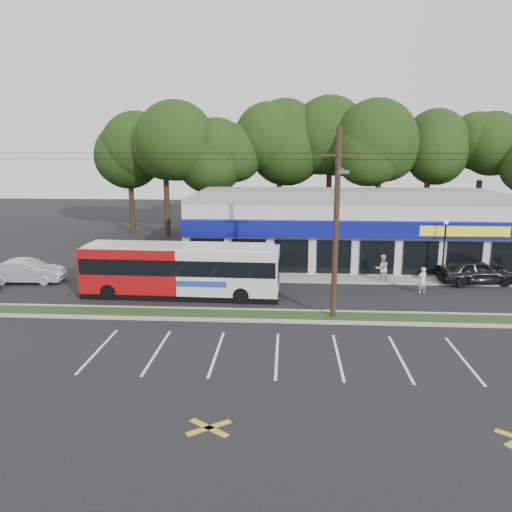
{
  "coord_description": "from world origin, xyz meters",
  "views": [
    {
      "loc": [
        0.48,
        -24.65,
        9.08
      ],
      "look_at": [
        -1.4,
        5.0,
        2.48
      ],
      "focal_mm": 35.0,
      "sensor_mm": 36.0,
      "label": 1
    }
  ],
  "objects_px": {
    "metrobus": "(181,269)",
    "car_silver": "(27,271)",
    "car_dark": "(476,271)",
    "lamp_post": "(444,243)",
    "pedestrian_a": "(422,280)",
    "pedestrian_b": "(382,269)",
    "utility_pole": "(333,219)"
  },
  "relations": [
    {
      "from": "metrobus",
      "to": "pedestrian_b",
      "type": "bearing_deg",
      "value": 18.88
    },
    {
      "from": "car_dark",
      "to": "metrobus",
      "type": "bearing_deg",
      "value": 94.54
    },
    {
      "from": "lamp_post",
      "to": "pedestrian_b",
      "type": "xyz_separation_m",
      "value": [
        -4.08,
        -0.3,
        -1.71
      ]
    },
    {
      "from": "car_dark",
      "to": "pedestrian_b",
      "type": "xyz_separation_m",
      "value": [
        -6.21,
        0.0,
        0.1
      ]
    },
    {
      "from": "lamp_post",
      "to": "car_silver",
      "type": "distance_m",
      "value": 28.13
    },
    {
      "from": "metrobus",
      "to": "car_silver",
      "type": "relative_size",
      "value": 2.5
    },
    {
      "from": "lamp_post",
      "to": "metrobus",
      "type": "bearing_deg",
      "value": -165.77
    },
    {
      "from": "utility_pole",
      "to": "lamp_post",
      "type": "distance_m",
      "value": 11.67
    },
    {
      "from": "car_dark",
      "to": "car_silver",
      "type": "relative_size",
      "value": 1.03
    },
    {
      "from": "utility_pole",
      "to": "car_silver",
      "type": "relative_size",
      "value": 10.33
    },
    {
      "from": "car_silver",
      "to": "lamp_post",
      "type": "bearing_deg",
      "value": -91.02
    },
    {
      "from": "metrobus",
      "to": "car_dark",
      "type": "xyz_separation_m",
      "value": [
        19.09,
        4.0,
        -0.86
      ]
    },
    {
      "from": "car_dark",
      "to": "pedestrian_b",
      "type": "bearing_deg",
      "value": 82.71
    },
    {
      "from": "car_dark",
      "to": "pedestrian_a",
      "type": "distance_m",
      "value": 4.86
    },
    {
      "from": "car_dark",
      "to": "pedestrian_a",
      "type": "relative_size",
      "value": 2.96
    },
    {
      "from": "lamp_post",
      "to": "pedestrian_b",
      "type": "height_order",
      "value": "lamp_post"
    },
    {
      "from": "lamp_post",
      "to": "pedestrian_a",
      "type": "relative_size",
      "value": 2.51
    },
    {
      "from": "utility_pole",
      "to": "pedestrian_a",
      "type": "height_order",
      "value": "utility_pole"
    },
    {
      "from": "car_dark",
      "to": "pedestrian_b",
      "type": "relative_size",
      "value": 2.62
    },
    {
      "from": "lamp_post",
      "to": "pedestrian_a",
      "type": "distance_m",
      "value": 3.92
    },
    {
      "from": "car_dark",
      "to": "car_silver",
      "type": "xyz_separation_m",
      "value": [
        -30.12,
        -1.64,
        -0.05
      ]
    },
    {
      "from": "metrobus",
      "to": "car_silver",
      "type": "xyz_separation_m",
      "value": [
        -11.04,
        2.36,
        -0.91
      ]
    },
    {
      "from": "metrobus",
      "to": "pedestrian_a",
      "type": "height_order",
      "value": "metrobus"
    },
    {
      "from": "metrobus",
      "to": "car_silver",
      "type": "distance_m",
      "value": 11.32
    },
    {
      "from": "lamp_post",
      "to": "car_dark",
      "type": "relative_size",
      "value": 0.85
    },
    {
      "from": "car_silver",
      "to": "utility_pole",
      "type": "bearing_deg",
      "value": -111.64
    },
    {
      "from": "metrobus",
      "to": "car_dark",
      "type": "distance_m",
      "value": 19.52
    },
    {
      "from": "lamp_post",
      "to": "metrobus",
      "type": "distance_m",
      "value": 17.52
    },
    {
      "from": "utility_pole",
      "to": "car_silver",
      "type": "xyz_separation_m",
      "value": [
        -19.83,
        5.93,
        -4.62
      ]
    },
    {
      "from": "metrobus",
      "to": "pedestrian_a",
      "type": "bearing_deg",
      "value": 7.37
    },
    {
      "from": "car_silver",
      "to": "pedestrian_a",
      "type": "xyz_separation_m",
      "value": [
        25.96,
        -0.86,
        0.05
      ]
    },
    {
      "from": "car_silver",
      "to": "car_dark",
      "type": "bearing_deg",
      "value": -91.86
    }
  ]
}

